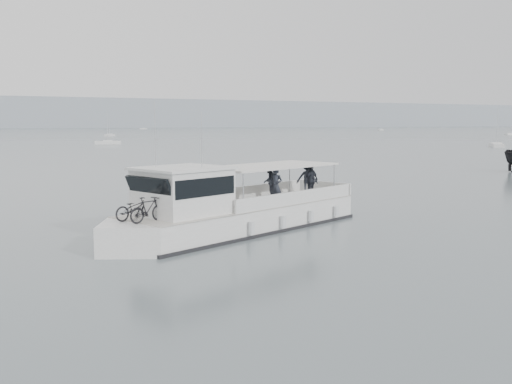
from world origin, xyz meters
name	(u,v)px	position (x,y,z in m)	size (l,w,h in m)	color
ground	(282,215)	(0.00, 0.00, 0.00)	(1400.00, 1400.00, 0.00)	slate
tour_boat	(226,212)	(-4.36, -3.22, 0.91)	(12.89, 7.35, 5.55)	white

